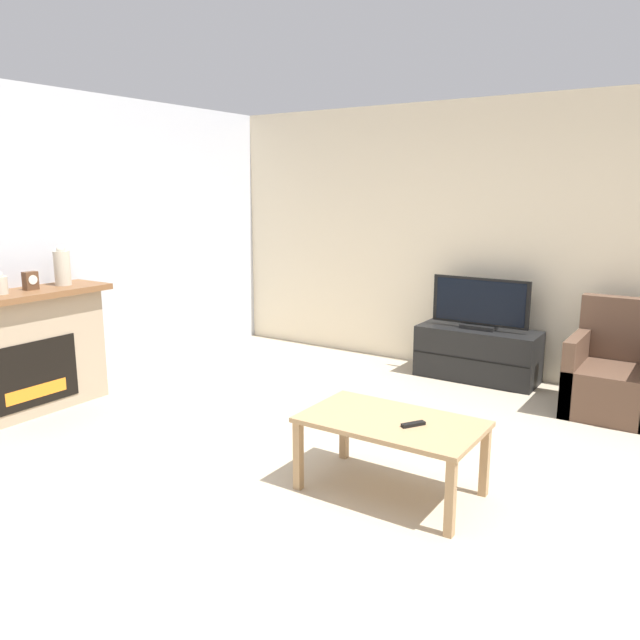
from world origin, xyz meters
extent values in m
plane|color=tan|center=(0.00, 0.00, 0.00)|extent=(24.00, 24.00, 0.00)
cube|color=beige|center=(0.00, 2.94, 1.35)|extent=(12.00, 0.06, 2.70)
cube|color=silver|center=(-3.35, 0.00, 1.35)|extent=(0.06, 12.00, 2.70)
cube|color=tan|center=(-3.12, -0.38, 0.49)|extent=(0.40, 1.39, 0.98)
cube|color=black|center=(-2.92, -0.38, 0.37)|extent=(0.01, 0.76, 0.54)
cube|color=orange|center=(-2.92, -0.38, 0.22)|extent=(0.01, 0.53, 0.11)
cube|color=brown|center=(-3.09, -0.38, 1.00)|extent=(0.52, 1.51, 0.05)
cylinder|color=beige|center=(-3.10, 0.08, 1.17)|extent=(0.14, 0.14, 0.29)
sphere|color=beige|center=(-3.10, 0.08, 1.33)|extent=(0.07, 0.07, 0.07)
cube|color=brown|center=(-3.10, -0.23, 1.10)|extent=(0.07, 0.11, 0.15)
cylinder|color=white|center=(-3.06, -0.23, 1.11)|extent=(0.00, 0.08, 0.08)
cube|color=black|center=(-0.28, 2.64, 0.25)|extent=(1.16, 0.46, 0.51)
cube|color=black|center=(-0.28, 2.40, 0.25)|extent=(1.14, 0.01, 0.01)
cube|color=black|center=(-0.28, 2.64, 0.53)|extent=(0.33, 0.18, 0.04)
cube|color=black|center=(-0.28, 2.64, 0.78)|extent=(0.95, 0.03, 0.46)
cube|color=black|center=(-0.28, 2.62, 0.78)|extent=(0.88, 0.01, 0.41)
cube|color=brown|center=(1.00, 2.31, 0.20)|extent=(0.70, 0.76, 0.40)
cube|color=brown|center=(1.00, 2.62, 0.67)|extent=(0.70, 0.14, 0.54)
cube|color=brown|center=(0.70, 2.31, 0.32)|extent=(0.10, 0.76, 0.64)
cube|color=#A37F56|center=(0.08, 0.06, 0.46)|extent=(1.08, 0.63, 0.03)
cube|color=#A37F56|center=(-0.42, -0.22, 0.22)|extent=(0.05, 0.05, 0.44)
cube|color=#A37F56|center=(0.58, -0.22, 0.22)|extent=(0.05, 0.05, 0.44)
cube|color=#A37F56|center=(-0.42, 0.34, 0.22)|extent=(0.05, 0.05, 0.44)
cube|color=#A37F56|center=(0.58, 0.34, 0.22)|extent=(0.05, 0.05, 0.44)
cube|color=black|center=(0.23, 0.04, 0.48)|extent=(0.11, 0.15, 0.02)
camera|label=1|loc=(1.68, -3.16, 1.84)|focal=35.00mm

